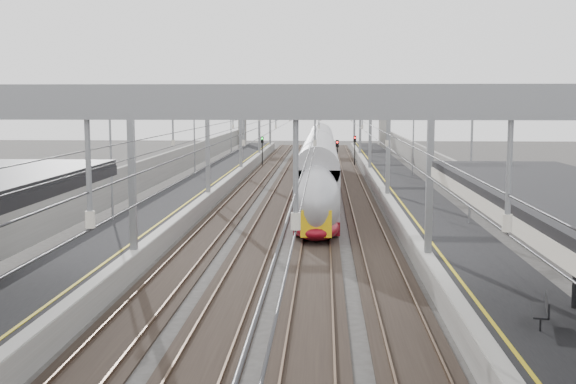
# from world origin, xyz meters

# --- Properties ---
(platform_left) EXTENTS (4.00, 120.00, 1.00)m
(platform_left) POSITION_xyz_m (-8.00, 45.00, 0.50)
(platform_left) COLOR black
(platform_left) RESTS_ON ground
(platform_right) EXTENTS (4.00, 120.00, 1.00)m
(platform_right) POSITION_xyz_m (8.00, 45.00, 0.50)
(platform_right) COLOR black
(platform_right) RESTS_ON ground
(tracks) EXTENTS (11.40, 140.00, 0.20)m
(tracks) POSITION_xyz_m (0.00, 45.00, 0.05)
(tracks) COLOR black
(tracks) RESTS_ON ground
(overhead_line) EXTENTS (13.00, 140.00, 6.60)m
(overhead_line) POSITION_xyz_m (0.00, 51.62, 6.14)
(overhead_line) COLOR gray
(overhead_line) RESTS_ON platform_left
(overbridge) EXTENTS (22.00, 2.20, 6.90)m
(overbridge) POSITION_xyz_m (0.00, 100.00, 5.31)
(overbridge) COLOR gray
(overbridge) RESTS_ON ground
(wall_left) EXTENTS (0.30, 120.00, 3.20)m
(wall_left) POSITION_xyz_m (-11.20, 45.00, 1.60)
(wall_left) COLOR gray
(wall_left) RESTS_ON ground
(wall_right) EXTENTS (0.30, 120.00, 3.20)m
(wall_right) POSITION_xyz_m (11.20, 45.00, 1.60)
(wall_right) COLOR gray
(wall_right) RESTS_ON ground
(train) EXTENTS (2.52, 45.87, 3.99)m
(train) POSITION_xyz_m (1.50, 49.13, 1.97)
(train) COLOR maroon
(train) RESTS_ON ground
(bench) EXTENTS (0.81, 1.68, 0.84)m
(bench) POSITION_xyz_m (8.20, 12.18, 1.50)
(bench) COLOR black
(bench) RESTS_ON platform_right
(signal_green) EXTENTS (0.32, 0.32, 3.48)m
(signal_green) POSITION_xyz_m (-5.20, 73.54, 2.42)
(signal_green) COLOR black
(signal_green) RESTS_ON ground
(signal_red_near) EXTENTS (0.32, 0.32, 3.48)m
(signal_red_near) POSITION_xyz_m (3.20, 66.31, 2.42)
(signal_red_near) COLOR black
(signal_red_near) RESTS_ON ground
(signal_red_far) EXTENTS (0.32, 0.32, 3.48)m
(signal_red_far) POSITION_xyz_m (5.40, 75.83, 2.42)
(signal_red_far) COLOR black
(signal_red_far) RESTS_ON ground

